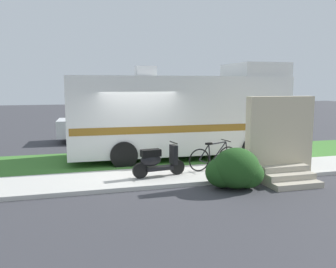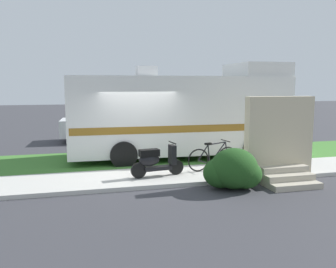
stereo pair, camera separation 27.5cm
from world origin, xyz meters
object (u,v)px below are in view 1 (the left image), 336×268
Objects in this scene: bicycle at (214,157)px; pickup_truck_near at (126,121)px; scooter at (157,161)px; motorhome_rv at (181,113)px; bottle_green at (247,165)px.

pickup_truck_near is at bearing 101.50° from bicycle.
motorhome_rv is at bearing 60.73° from scooter.
motorhome_rv is at bearing 114.37° from bottle_green.
bottle_green is at bearing -11.34° from bicycle.
motorhome_rv reaches higher than bicycle.
bicycle is at bearing -84.54° from motorhome_rv.
scooter is (-1.63, -2.91, -1.09)m from motorhome_rv.
bottle_green is (2.89, 0.12, -0.34)m from scooter.
scooter is at bearing -170.19° from bicycle.
motorhome_rv is 4.71× the size of bicycle.
bicycle is 0.31× the size of pickup_truck_near.
bicycle is at bearing 9.81° from scooter.
scooter is 0.93× the size of bicycle.
pickup_truck_near is (-1.50, 7.37, 0.43)m from bicycle.
pickup_truck_near is 19.06× the size of bottle_green.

